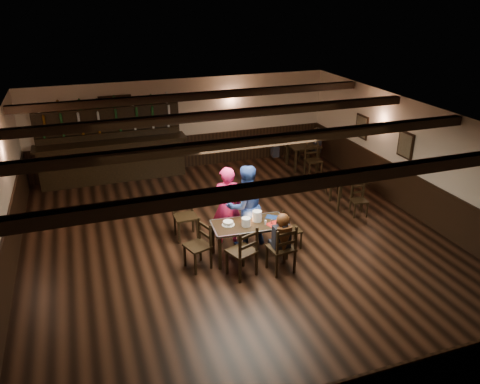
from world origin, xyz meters
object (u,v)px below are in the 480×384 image
object	(u,v)px
chair_near_left	(245,249)
woman_pink	(227,205)
dining_table	(249,227)
cake	(228,223)
chair_near_right	(284,246)
man_blue	(246,206)
bar_counter	(113,155)

from	to	relation	value
chair_near_left	woman_pink	bearing A→B (deg)	86.04
dining_table	cake	bearing A→B (deg)	168.88
chair_near_right	cake	xyz separation A→B (m)	(-0.82, 0.88, 0.20)
woman_pink	man_blue	bearing A→B (deg)	158.86
cake	chair_near_right	bearing A→B (deg)	-46.81
chair_near_left	cake	xyz separation A→B (m)	(-0.08, 0.76, 0.19)
chair_near_left	chair_near_right	size ratio (longest dim) A/B	1.03
cake	bar_counter	world-z (taller)	bar_counter
dining_table	woman_pink	distance (m)	0.79
dining_table	chair_near_left	bearing A→B (deg)	-116.97
dining_table	bar_counter	size ratio (longest dim) A/B	0.37
chair_near_right	man_blue	world-z (taller)	man_blue
chair_near_right	bar_counter	bearing A→B (deg)	113.04
chair_near_right	dining_table	bearing A→B (deg)	116.68
cake	bar_counter	distance (m)	5.49
dining_table	man_blue	size ratio (longest dim) A/B	0.87
woman_pink	man_blue	size ratio (longest dim) A/B	0.97
dining_table	chair_near_right	bearing A→B (deg)	-63.32
chair_near_left	chair_near_right	distance (m)	0.75
chair_near_left	chair_near_right	world-z (taller)	chair_near_left
dining_table	chair_near_right	world-z (taller)	chair_near_right
dining_table	man_blue	distance (m)	0.58
man_blue	cake	distance (m)	0.70
man_blue	bar_counter	world-z (taller)	bar_counter
woman_pink	cake	size ratio (longest dim) A/B	6.78
woman_pink	bar_counter	size ratio (longest dim) A/B	0.41
chair_near_left	chair_near_right	xyz separation A→B (m)	(0.74, -0.12, -0.02)
man_blue	cake	bearing A→B (deg)	35.12
chair_near_right	bar_counter	size ratio (longest dim) A/B	0.24
woman_pink	dining_table	bearing A→B (deg)	117.29
cake	man_blue	bearing A→B (deg)	39.80
bar_counter	chair_near_right	bearing A→B (deg)	-66.96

